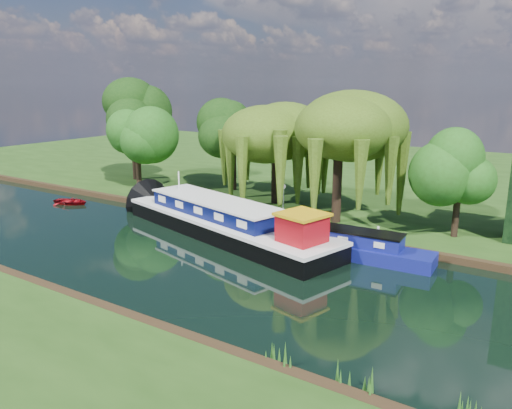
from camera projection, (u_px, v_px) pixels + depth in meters
The scene contains 14 objects.
ground at pixel (192, 258), 31.31m from camera, with size 120.00×120.00×0.00m, color black.
far_bank at pixel (380, 174), 58.87m from camera, with size 120.00×52.00×0.45m, color #1C3B10.
dutch_barge at pixel (226, 222), 35.60m from camera, with size 19.84×9.13×4.09m.
narrowboat at pixel (330, 242), 32.18m from camera, with size 13.19×2.93×1.91m.
red_dinghy at pixel (71, 204), 45.25m from camera, with size 2.29×3.21×0.66m, color maroon.
willow_left at pixel (276, 135), 42.42m from camera, with size 6.82×6.82×8.17m.
willow_right at pixel (339, 136), 36.34m from camera, with size 7.28×7.28×8.86m.
tree_far_left at pixel (137, 134), 49.01m from camera, with size 4.80×4.80×7.74m.
tree_far_back at pixel (133, 116), 52.92m from camera, with size 5.77×5.77×9.70m.
tree_far_mid at pixel (233, 133), 47.87m from camera, with size 4.92×4.92×8.05m.
tree_far_right at pixel (460, 173), 33.20m from camera, with size 3.88×3.88×6.35m.
lamppost at pixel (283, 192), 39.00m from camera, with size 0.36×0.36×2.56m.
mooring_posts at pixel (258, 214), 38.18m from camera, with size 19.16×0.16×1.00m.
reeds_near at pixel (199, 327), 21.37m from camera, with size 33.70×1.50×1.10m.
Camera 1 is at (19.61, -22.55, 10.74)m, focal length 35.00 mm.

